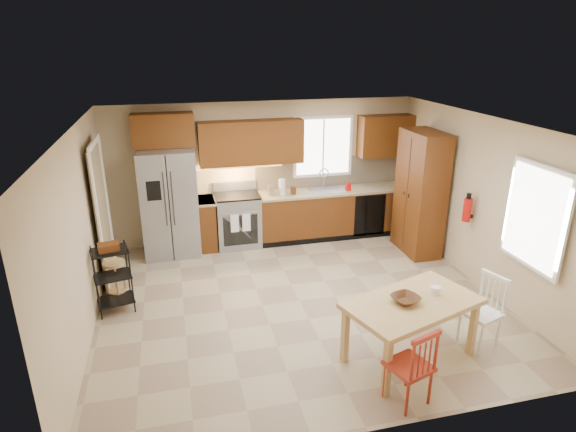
% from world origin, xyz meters
% --- Properties ---
extents(floor, '(5.50, 5.50, 0.00)m').
position_xyz_m(floor, '(0.00, 0.00, 0.00)').
color(floor, tan).
rests_on(floor, ground).
extents(ceiling, '(5.50, 5.00, 0.02)m').
position_xyz_m(ceiling, '(0.00, 0.00, 2.50)').
color(ceiling, silver).
rests_on(ceiling, ground).
extents(wall_back, '(5.50, 0.02, 2.50)m').
position_xyz_m(wall_back, '(0.00, 2.50, 1.25)').
color(wall_back, '#CCB793').
rests_on(wall_back, ground).
extents(wall_front, '(5.50, 0.02, 2.50)m').
position_xyz_m(wall_front, '(0.00, -2.50, 1.25)').
color(wall_front, '#CCB793').
rests_on(wall_front, ground).
extents(wall_left, '(0.02, 5.00, 2.50)m').
position_xyz_m(wall_left, '(-2.75, 0.00, 1.25)').
color(wall_left, '#CCB793').
rests_on(wall_left, ground).
extents(wall_right, '(0.02, 5.00, 2.50)m').
position_xyz_m(wall_right, '(2.75, 0.00, 1.25)').
color(wall_right, '#CCB793').
rests_on(wall_right, ground).
extents(refrigerator, '(0.92, 0.75, 1.82)m').
position_xyz_m(refrigerator, '(-1.70, 2.12, 0.91)').
color(refrigerator, gray).
rests_on(refrigerator, floor).
extents(range_stove, '(0.76, 0.63, 0.92)m').
position_xyz_m(range_stove, '(-0.55, 2.19, 0.46)').
color(range_stove, gray).
rests_on(range_stove, floor).
extents(base_cabinet_narrow, '(0.30, 0.60, 0.90)m').
position_xyz_m(base_cabinet_narrow, '(-1.10, 2.20, 0.45)').
color(base_cabinet_narrow, '#572C10').
rests_on(base_cabinet_narrow, floor).
extents(base_cabinet_run, '(2.92, 0.60, 0.90)m').
position_xyz_m(base_cabinet_run, '(1.29, 2.20, 0.45)').
color(base_cabinet_run, '#572C10').
rests_on(base_cabinet_run, floor).
extents(dishwasher, '(0.60, 0.02, 0.78)m').
position_xyz_m(dishwasher, '(1.85, 1.91, 0.45)').
color(dishwasher, black).
rests_on(dishwasher, floor).
extents(backsplash, '(2.92, 0.03, 0.55)m').
position_xyz_m(backsplash, '(1.29, 2.48, 1.18)').
color(backsplash, beige).
rests_on(backsplash, wall_back).
extents(upper_over_fridge, '(1.00, 0.35, 0.55)m').
position_xyz_m(upper_over_fridge, '(-1.70, 2.33, 2.10)').
color(upper_over_fridge, '#5D300F').
rests_on(upper_over_fridge, wall_back).
extents(upper_left_block, '(1.80, 0.35, 0.75)m').
position_xyz_m(upper_left_block, '(-0.25, 2.33, 1.83)').
color(upper_left_block, '#5D300F').
rests_on(upper_left_block, wall_back).
extents(upper_right_block, '(1.00, 0.35, 0.75)m').
position_xyz_m(upper_right_block, '(2.25, 2.33, 1.83)').
color(upper_right_block, '#5D300F').
rests_on(upper_right_block, wall_back).
extents(window_back, '(1.12, 0.04, 1.12)m').
position_xyz_m(window_back, '(1.10, 2.48, 1.65)').
color(window_back, white).
rests_on(window_back, wall_back).
extents(sink, '(0.62, 0.46, 0.16)m').
position_xyz_m(sink, '(1.10, 2.20, 0.86)').
color(sink, gray).
rests_on(sink, base_cabinet_run).
extents(undercab_glow, '(1.60, 0.30, 0.01)m').
position_xyz_m(undercab_glow, '(-0.55, 2.30, 1.43)').
color(undercab_glow, '#FFBF66').
rests_on(undercab_glow, wall_back).
extents(soap_bottle, '(0.09, 0.09, 0.19)m').
position_xyz_m(soap_bottle, '(1.48, 2.10, 1.00)').
color(soap_bottle, '#BB0F0D').
rests_on(soap_bottle, base_cabinet_run).
extents(paper_towel, '(0.12, 0.12, 0.28)m').
position_xyz_m(paper_towel, '(0.25, 2.15, 1.04)').
color(paper_towel, white).
rests_on(paper_towel, base_cabinet_run).
extents(canister_steel, '(0.11, 0.11, 0.18)m').
position_xyz_m(canister_steel, '(0.05, 2.15, 0.99)').
color(canister_steel, gray).
rests_on(canister_steel, base_cabinet_run).
extents(canister_wood, '(0.10, 0.10, 0.14)m').
position_xyz_m(canister_wood, '(0.45, 2.12, 0.97)').
color(canister_wood, '#4E2E15').
rests_on(canister_wood, base_cabinet_run).
extents(pantry, '(0.50, 0.95, 2.10)m').
position_xyz_m(pantry, '(2.43, 1.20, 1.05)').
color(pantry, '#572C10').
rests_on(pantry, floor).
extents(fire_extinguisher, '(0.12, 0.12, 0.36)m').
position_xyz_m(fire_extinguisher, '(2.63, 0.15, 1.10)').
color(fire_extinguisher, '#BB0F0D').
rests_on(fire_extinguisher, wall_right).
extents(window_right, '(0.04, 1.02, 1.32)m').
position_xyz_m(window_right, '(2.68, -1.15, 1.45)').
color(window_right, white).
rests_on(window_right, wall_right).
extents(doorway, '(0.04, 0.95, 2.10)m').
position_xyz_m(doorway, '(-2.67, 1.30, 1.05)').
color(doorway, '#8C7A59').
rests_on(doorway, wall_left).
extents(dining_table, '(1.69, 1.27, 0.73)m').
position_xyz_m(dining_table, '(0.89, -1.54, 0.37)').
color(dining_table, tan).
rests_on(dining_table, floor).
extents(chair_red, '(0.52, 0.52, 0.88)m').
position_xyz_m(chair_red, '(0.54, -2.19, 0.44)').
color(chair_red, maroon).
rests_on(chair_red, floor).
extents(chair_white, '(0.52, 0.52, 0.88)m').
position_xyz_m(chair_white, '(1.84, -1.49, 0.44)').
color(chair_white, white).
rests_on(chair_white, floor).
extents(table_bowl, '(0.38, 0.38, 0.07)m').
position_xyz_m(table_bowl, '(0.80, -1.54, 0.74)').
color(table_bowl, '#4E2E15').
rests_on(table_bowl, dining_table).
extents(table_jar, '(0.13, 0.13, 0.12)m').
position_xyz_m(table_jar, '(1.22, -1.45, 0.77)').
color(table_jar, white).
rests_on(table_jar, dining_table).
extents(bar_stool, '(0.37, 0.37, 0.62)m').
position_xyz_m(bar_stool, '(-2.50, 0.60, 0.31)').
color(bar_stool, tan).
rests_on(bar_stool, floor).
extents(utility_cart, '(0.54, 0.46, 0.94)m').
position_xyz_m(utility_cart, '(-2.50, 0.36, 0.47)').
color(utility_cart, black).
rests_on(utility_cart, floor).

